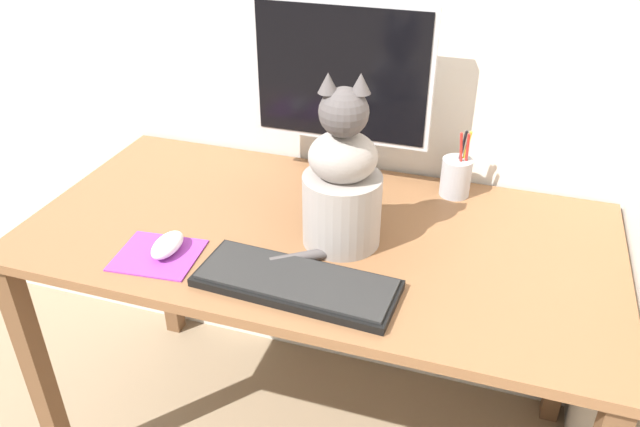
{
  "coord_description": "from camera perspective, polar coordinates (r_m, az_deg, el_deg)",
  "views": [
    {
      "loc": [
        0.39,
        -1.19,
        1.55
      ],
      "look_at": [
        0.05,
        -0.12,
        0.88
      ],
      "focal_mm": 35.0,
      "sensor_mm": 36.0,
      "label": 1
    }
  ],
  "objects": [
    {
      "name": "desk",
      "position": [
        1.54,
        -0.17,
        -4.57
      ],
      "size": [
        1.39,
        0.71,
        0.75
      ],
      "color": "brown",
      "rests_on": "ground_plane"
    },
    {
      "name": "monitor",
      "position": [
        1.6,
        1.92,
        11.67
      ],
      "size": [
        0.46,
        0.17,
        0.48
      ],
      "color": "#B2B2B7",
      "rests_on": "desk"
    },
    {
      "name": "keyboard",
      "position": [
        1.3,
        -2.18,
        -6.31
      ],
      "size": [
        0.43,
        0.18,
        0.02
      ],
      "rotation": [
        0.0,
        0.0,
        -0.05
      ],
      "color": "black",
      "rests_on": "desk"
    },
    {
      "name": "mousepad_left",
      "position": [
        1.44,
        -14.59,
        -3.71
      ],
      "size": [
        0.19,
        0.17,
        0.0
      ],
      "rotation": [
        0.0,
        0.0,
        0.09
      ],
      "color": "purple",
      "rests_on": "desk"
    },
    {
      "name": "computer_mouse_left",
      "position": [
        1.43,
        -13.77,
        -2.8
      ],
      "size": [
        0.06,
        0.11,
        0.04
      ],
      "color": "white",
      "rests_on": "mousepad_left"
    },
    {
      "name": "cat",
      "position": [
        1.37,
        2.02,
        2.72
      ],
      "size": [
        0.23,
        0.27,
        0.41
      ],
      "rotation": [
        0.0,
        0.0,
        0.27
      ],
      "color": "gray",
      "rests_on": "desk"
    },
    {
      "name": "pen_cup",
      "position": [
        1.65,
        12.33,
        3.35
      ],
      "size": [
        0.08,
        0.08,
        0.18
      ],
      "color": "#99999E",
      "rests_on": "desk"
    }
  ]
}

